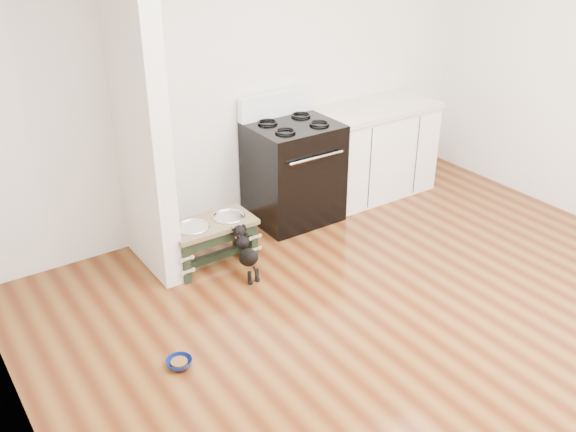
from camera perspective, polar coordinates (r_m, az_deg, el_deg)
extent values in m
plane|color=#4D210D|center=(4.56, 13.59, -11.22)|extent=(5.00, 5.00, 0.00)
plane|color=silver|center=(5.72, -3.62, 12.70)|extent=(5.00, 0.00, 5.00)
plane|color=silver|center=(2.70, -22.33, -6.89)|extent=(0.00, 5.00, 5.00)
cube|color=silver|center=(4.88, -13.21, 9.50)|extent=(0.15, 0.80, 2.70)
cube|color=black|center=(5.86, 0.47, 3.90)|extent=(0.76, 0.65, 0.92)
cube|color=black|center=(5.66, 2.25, 2.32)|extent=(0.58, 0.02, 0.50)
cylinder|color=silver|center=(5.50, 2.56, 5.20)|extent=(0.56, 0.02, 0.02)
cube|color=white|center=(5.88, -1.06, 9.89)|extent=(0.76, 0.08, 0.22)
torus|color=black|center=(5.49, -0.24, 7.55)|extent=(0.18, 0.18, 0.02)
torus|color=black|center=(5.68, 2.80, 8.22)|extent=(0.18, 0.18, 0.02)
torus|color=black|center=(5.71, -1.82, 8.32)|extent=(0.18, 0.18, 0.02)
torus|color=black|center=(5.90, 1.16, 8.95)|extent=(0.18, 0.18, 0.02)
cube|color=white|center=(6.46, 7.56, 5.62)|extent=(1.20, 0.60, 0.86)
cube|color=beige|center=(6.31, 7.81, 9.47)|extent=(1.24, 0.64, 0.05)
cube|color=black|center=(6.43, 8.87, 1.75)|extent=(1.20, 0.06, 0.10)
cube|color=black|center=(5.17, -9.74, -3.50)|extent=(0.06, 0.34, 0.35)
cube|color=black|center=(5.40, -3.87, -1.68)|extent=(0.06, 0.34, 0.35)
cube|color=black|center=(5.09, -6.01, -2.02)|extent=(0.56, 0.03, 0.09)
cube|color=black|center=(5.33, -6.68, -3.65)|extent=(0.56, 0.06, 0.06)
cube|color=brown|center=(5.19, -6.85, -0.73)|extent=(0.70, 0.37, 0.04)
cylinder|color=silver|center=(5.12, -8.46, -1.19)|extent=(0.24, 0.24, 0.04)
cylinder|color=silver|center=(5.25, -5.29, -0.25)|extent=(0.24, 0.24, 0.04)
torus|color=silver|center=(5.11, -8.48, -0.96)|extent=(0.27, 0.27, 0.02)
torus|color=silver|center=(5.24, -5.30, -0.03)|extent=(0.27, 0.27, 0.02)
cylinder|color=black|center=(5.05, -3.44, -5.49)|extent=(0.03, 0.03, 0.11)
cylinder|color=black|center=(5.08, -2.79, -5.26)|extent=(0.03, 0.03, 0.11)
sphere|color=black|center=(5.06, -3.37, -5.93)|extent=(0.04, 0.04, 0.04)
sphere|color=black|center=(5.09, -2.72, -5.70)|extent=(0.04, 0.04, 0.04)
ellipsoid|color=black|center=(5.04, -3.55, -3.70)|extent=(0.12, 0.28, 0.25)
sphere|color=black|center=(5.06, -4.11, -2.28)|extent=(0.12, 0.12, 0.12)
sphere|color=black|center=(5.05, -4.33, -1.37)|extent=(0.10, 0.10, 0.10)
sphere|color=black|center=(5.08, -5.03, -1.17)|extent=(0.03, 0.03, 0.03)
sphere|color=black|center=(5.11, -4.40, -0.97)|extent=(0.03, 0.03, 0.03)
cylinder|color=black|center=(5.00, -2.87, -5.04)|extent=(0.02, 0.08, 0.09)
torus|color=#E9446A|center=(5.05, -4.24, -1.82)|extent=(0.09, 0.06, 0.09)
imported|color=navy|center=(4.32, -9.64, -12.76)|extent=(0.23, 0.23, 0.05)
cylinder|color=brown|center=(4.32, -9.65, -12.72)|extent=(0.11, 0.11, 0.02)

